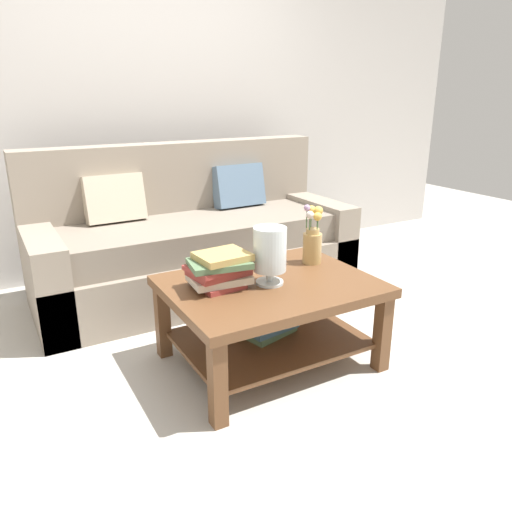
{
  "coord_description": "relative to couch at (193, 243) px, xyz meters",
  "views": [
    {
      "loc": [
        -1.26,
        -2.34,
        1.42
      ],
      "look_at": [
        -0.01,
        -0.13,
        0.57
      ],
      "focal_mm": 34.69,
      "sensor_mm": 36.0,
      "label": 1
    }
  ],
  "objects": [
    {
      "name": "book_stack_main",
      "position": [
        -0.31,
        -1.11,
        0.2
      ],
      "size": [
        0.33,
        0.29,
        0.18
      ],
      "color": "#993833",
      "rests_on": "coffee_table"
    },
    {
      "name": "flower_pitcher",
      "position": [
        0.32,
        -1.03,
        0.24
      ],
      "size": [
        0.12,
        0.11,
        0.34
      ],
      "color": "tan",
      "rests_on": "coffee_table"
    },
    {
      "name": "couch",
      "position": [
        0.0,
        0.0,
        0.0
      ],
      "size": [
        2.26,
        0.9,
        1.06
      ],
      "color": "gray",
      "rests_on": "ground"
    },
    {
      "name": "back_wall",
      "position": [
        -0.04,
        0.75,
        0.99
      ],
      "size": [
        6.4,
        0.12,
        2.7
      ],
      "primitive_type": "cube",
      "color": "#BCB7B2",
      "rests_on": "ground"
    },
    {
      "name": "glass_hurricane_vase",
      "position": [
        -0.07,
        -1.2,
        0.28
      ],
      "size": [
        0.17,
        0.17,
        0.3
      ],
      "color": "silver",
      "rests_on": "coffee_table"
    },
    {
      "name": "coffee_table",
      "position": [
        -0.05,
        -1.18,
        -0.03
      ],
      "size": [
        1.07,
        0.82,
        0.47
      ],
      "color": "brown",
      "rests_on": "ground"
    },
    {
      "name": "ground_plane",
      "position": [
        -0.04,
        -0.9,
        -0.36
      ],
      "size": [
        10.0,
        10.0,
        0.0
      ],
      "primitive_type": "plane",
      "color": "#B7B2A8"
    }
  ]
}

